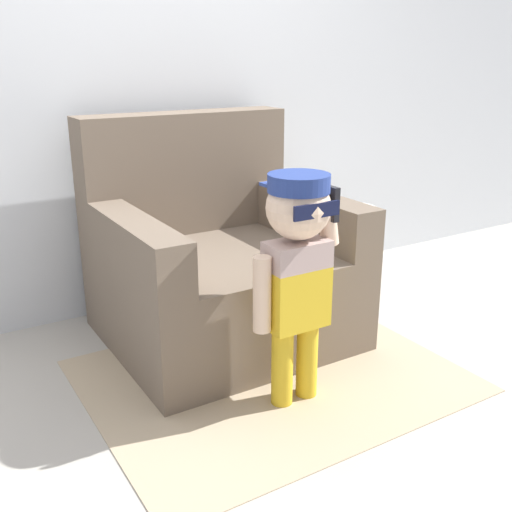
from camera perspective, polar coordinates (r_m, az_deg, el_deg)
The scene contains 6 objects.
ground_plane at distance 2.83m, azimuth -5.11°, elevation -9.32°, with size 10.00×10.00×0.00m, color #ADA89E.
wall_back at distance 3.19m, azimuth -12.11°, elevation 17.83°, with size 10.00×0.05×2.60m.
armchair at distance 2.91m, azimuth -3.73°, elevation -0.74°, with size 1.08×1.01×1.05m.
person_child at distance 2.23m, azimuth 3.91°, elevation 0.08°, with size 0.38×0.28×0.92m.
side_table at distance 3.52m, azimuth 8.24°, elevation 1.45°, with size 0.41×0.41×0.49m.
rug at distance 2.65m, azimuth 1.45°, elevation -11.29°, with size 1.52×1.22×0.01m.
Camera 1 is at (-1.09, -2.25, 1.33)m, focal length 42.00 mm.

